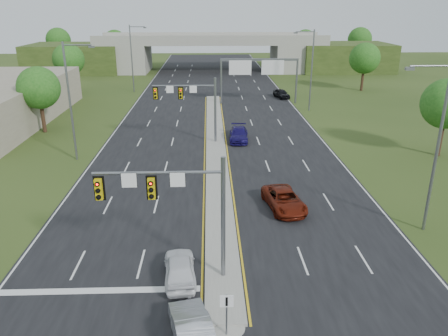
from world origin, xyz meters
TOP-DOWN VIEW (x-y plane):
  - ground at (0.00, 0.00)m, footprint 240.00×240.00m
  - road at (0.00, 35.00)m, footprint 24.00×160.00m
  - median at (0.00, 23.00)m, footprint 2.00×54.00m
  - median_nose at (0.00, -4.00)m, footprint 2.00×2.00m
  - lane_markings at (-0.60, 28.91)m, footprint 23.72×160.00m
  - signal_mast_near at (-2.26, -0.07)m, footprint 6.62×0.60m
  - signal_mast_far at (-2.26, 24.93)m, footprint 6.62×0.60m
  - keep_right_sign at (0.00, -4.53)m, footprint 0.60×0.13m
  - sign_gantry at (6.68, 44.92)m, footprint 11.58×0.44m
  - overpass at (0.00, 80.00)m, footprint 80.00×14.00m
  - lightpole_l_mid at (-13.30, 20.00)m, footprint 2.85×0.25m
  - lightpole_l_far at (-13.30, 55.00)m, footprint 2.85×0.25m
  - lightpole_r_near at (13.30, 5.00)m, footprint 2.85×0.25m
  - lightpole_r_far at (13.30, 40.00)m, footprint 2.85×0.25m
  - tree_l_near at (-20.00, 30.00)m, footprint 4.80×4.80m
  - tree_l_mid at (-24.00, 55.00)m, footprint 5.20×5.20m
  - tree_r_near at (22.00, 20.00)m, footprint 4.80×4.80m
  - tree_r_mid at (26.00, 55.00)m, footprint 5.20×5.20m
  - tree_back_a at (-38.00, 94.00)m, footprint 6.00×6.00m
  - tree_back_b at (-24.00, 94.00)m, footprint 5.60×5.60m
  - tree_back_c at (24.00, 94.00)m, footprint 5.60×5.60m
  - tree_back_d at (38.00, 94.00)m, footprint 6.00×6.00m
  - car_white at (-2.35, -0.08)m, footprint 2.03×4.24m
  - car_silver at (-1.50, -5.08)m, footprint 2.51×4.75m
  - car_far_a at (4.72, 8.46)m, footprint 3.08×5.31m
  - car_far_b at (2.56, 25.73)m, footprint 2.28×4.97m
  - car_far_c at (11.00, 49.08)m, footprint 2.58×4.31m

SIDE VIEW (x-z plane):
  - ground at x=0.00m, z-range 0.00..0.00m
  - road at x=0.00m, z-range 0.00..0.02m
  - lane_markings at x=-0.60m, z-range 0.02..0.03m
  - median at x=0.00m, z-range 0.02..0.18m
  - median_nose at x=0.00m, z-range 0.02..0.18m
  - car_far_c at x=11.00m, z-range 0.02..1.39m
  - car_far_a at x=4.72m, z-range 0.02..1.41m
  - car_white at x=-2.35m, z-range 0.02..1.42m
  - car_far_b at x=2.56m, z-range 0.02..1.43m
  - car_silver at x=-1.50m, z-range 0.02..1.51m
  - keep_right_sign at x=0.00m, z-range 0.42..2.62m
  - overpass at x=0.00m, z-range -0.50..7.60m
  - signal_mast_near at x=-2.26m, z-range 1.23..8.23m
  - signal_mast_far at x=-2.26m, z-range 1.23..8.23m
  - tree_l_near at x=-20.00m, z-range 1.38..8.98m
  - tree_r_near at x=22.00m, z-range 1.38..8.98m
  - sign_gantry at x=6.68m, z-range 1.90..8.58m
  - tree_l_mid at x=-24.00m, z-range 1.44..9.57m
  - tree_r_mid at x=26.00m, z-range 1.44..9.57m
  - tree_back_b at x=-24.00m, z-range 1.35..9.67m
  - tree_back_c at x=24.00m, z-range 1.35..9.67m
  - tree_back_a at x=-38.00m, z-range 1.41..10.26m
  - tree_back_d at x=38.00m, z-range 1.41..10.26m
  - lightpole_l_mid at x=-13.30m, z-range 0.60..11.60m
  - lightpole_l_far at x=-13.30m, z-range 0.60..11.60m
  - lightpole_r_near at x=13.30m, z-range 0.60..11.60m
  - lightpole_r_far at x=13.30m, z-range 0.60..11.60m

